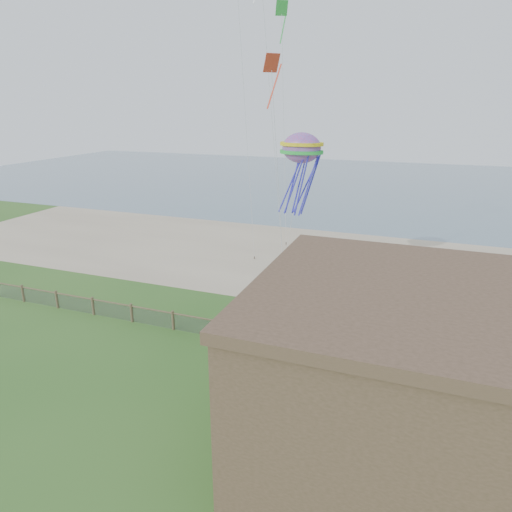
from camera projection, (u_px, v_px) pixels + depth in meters
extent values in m
plane|color=#2D5A1F|center=(165.00, 395.00, 21.79)|extent=(160.00, 160.00, 0.00)
cube|color=tan|center=(293.00, 257.00, 41.34)|extent=(72.00, 20.00, 0.02)
cube|color=slate|center=(362.00, 183.00, 80.45)|extent=(160.00, 68.00, 0.02)
cube|color=#4B3928|center=(475.00, 405.00, 15.48)|extent=(15.00, 10.00, 7.00)
cube|color=brown|center=(455.00, 389.00, 21.84)|extent=(15.00, 2.00, 0.50)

